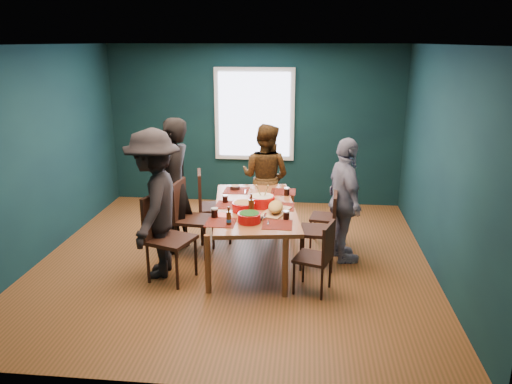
% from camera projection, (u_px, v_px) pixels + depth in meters
% --- Properties ---
extents(room, '(5.01, 5.01, 2.71)m').
position_uv_depth(room, '(236.00, 153.00, 6.37)').
color(room, brown).
rests_on(room, ground).
extents(dining_table, '(1.26, 2.09, 0.75)m').
position_uv_depth(dining_table, '(255.00, 211.00, 6.30)').
color(dining_table, '#9B542E').
rests_on(dining_table, floor).
extents(chair_left_far, '(0.54, 0.54, 1.01)m').
position_uv_depth(chair_left_far, '(208.00, 201.00, 7.00)').
color(chair_left_far, black).
rests_on(chair_left_far, floor).
extents(chair_left_mid, '(0.49, 0.49, 1.00)m').
position_uv_depth(chair_left_mid, '(187.00, 212.00, 6.56)').
color(chair_left_mid, black).
rests_on(chair_left_mid, floor).
extents(chair_left_near, '(0.60, 0.60, 1.04)m').
position_uv_depth(chair_left_near, '(164.00, 230.00, 5.86)').
color(chair_left_near, black).
rests_on(chair_left_near, floor).
extents(chair_right_far, '(0.44, 0.44, 0.85)m').
position_uv_depth(chair_right_far, '(331.00, 212.00, 6.82)').
color(chair_right_far, black).
rests_on(chair_right_far, floor).
extents(chair_right_mid, '(0.47, 0.47, 0.97)m').
position_uv_depth(chair_right_mid, '(325.00, 224.00, 6.18)').
color(chair_right_mid, black).
rests_on(chair_right_mid, floor).
extents(chair_right_near, '(0.48, 0.48, 0.84)m').
position_uv_depth(chair_right_near, '(320.00, 253.00, 5.54)').
color(chair_right_near, black).
rests_on(chair_right_near, floor).
extents(person_far_left, '(0.61, 0.76, 1.81)m').
position_uv_depth(person_far_left, '(173.00, 186.00, 6.58)').
color(person_far_left, black).
rests_on(person_far_left, floor).
extents(person_back, '(0.94, 0.84, 1.59)m').
position_uv_depth(person_back, '(265.00, 177.00, 7.42)').
color(person_back, black).
rests_on(person_back, floor).
extents(person_right, '(0.64, 1.01, 1.61)m').
position_uv_depth(person_right, '(345.00, 201.00, 6.29)').
color(person_right, silver).
rests_on(person_right, floor).
extents(person_near_left, '(0.72, 1.19, 1.79)m').
position_uv_depth(person_near_left, '(154.00, 204.00, 5.88)').
color(person_near_left, black).
rests_on(person_near_left, floor).
extents(bowl_salad, '(0.27, 0.27, 0.11)m').
position_uv_depth(bowl_salad, '(243.00, 206.00, 6.07)').
color(bowl_salad, red).
rests_on(bowl_salad, dining_table).
extents(bowl_dumpling, '(0.32, 0.32, 0.30)m').
position_uv_depth(bowl_dumpling, '(262.00, 200.00, 6.26)').
color(bowl_dumpling, red).
rests_on(bowl_dumpling, dining_table).
extents(bowl_herbs, '(0.26, 0.26, 0.12)m').
position_uv_depth(bowl_herbs, '(249.00, 217.00, 5.69)').
color(bowl_herbs, red).
rests_on(bowl_herbs, dining_table).
extents(cutting_board, '(0.39, 0.62, 0.13)m').
position_uv_depth(cutting_board, '(276.00, 208.00, 6.01)').
color(cutting_board, tan).
rests_on(cutting_board, dining_table).
extents(small_bowl, '(0.14, 0.14, 0.06)m').
position_uv_depth(small_bowl, '(235.00, 187.00, 6.96)').
color(small_bowl, black).
rests_on(small_bowl, dining_table).
extents(beer_bottle_a, '(0.06, 0.06, 0.22)m').
position_uv_depth(beer_bottle_a, '(229.00, 218.00, 5.61)').
color(beer_bottle_a, '#421F0B').
rests_on(beer_bottle_a, dining_table).
extents(beer_bottle_b, '(0.07, 0.07, 0.26)m').
position_uv_depth(beer_bottle_b, '(251.00, 207.00, 5.93)').
color(beer_bottle_b, '#421F0B').
rests_on(beer_bottle_b, dining_table).
extents(cola_glass_a, '(0.08, 0.08, 0.12)m').
position_uv_depth(cola_glass_a, '(215.00, 212.00, 5.85)').
color(cola_glass_a, black).
rests_on(cola_glass_a, dining_table).
extents(cola_glass_b, '(0.08, 0.08, 0.11)m').
position_uv_depth(cola_glass_b, '(286.00, 215.00, 5.78)').
color(cola_glass_b, black).
rests_on(cola_glass_b, dining_table).
extents(cola_glass_c, '(0.08, 0.08, 0.11)m').
position_uv_depth(cola_glass_c, '(287.00, 191.00, 6.69)').
color(cola_glass_c, black).
rests_on(cola_glass_c, dining_table).
extents(cola_glass_d, '(0.07, 0.07, 0.10)m').
position_uv_depth(cola_glass_d, '(225.00, 198.00, 6.39)').
color(cola_glass_d, black).
rests_on(cola_glass_d, dining_table).
extents(napkin_a, '(0.18, 0.18, 0.00)m').
position_uv_depth(napkin_a, '(282.00, 204.00, 6.33)').
color(napkin_a, '#FA696A').
rests_on(napkin_a, dining_table).
extents(napkin_b, '(0.19, 0.19, 0.00)m').
position_uv_depth(napkin_b, '(223.00, 215.00, 5.95)').
color(napkin_b, '#FA696A').
rests_on(napkin_b, dining_table).
extents(napkin_c, '(0.18, 0.18, 0.00)m').
position_uv_depth(napkin_c, '(274.00, 227.00, 5.57)').
color(napkin_c, '#FA696A').
rests_on(napkin_c, dining_table).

